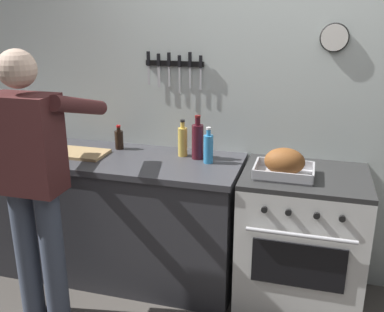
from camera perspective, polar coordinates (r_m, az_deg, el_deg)
wall_back at (r=3.03m, az=11.17°, el=7.58°), size 6.00×0.13×2.60m
counter_block at (r=3.29m, az=-12.06°, el=-7.12°), size 2.03×0.65×0.90m
stove at (r=2.96m, az=13.83°, el=-10.45°), size 0.76×0.67×0.90m
person_cook at (r=2.69m, az=-19.94°, el=-2.25°), size 0.51×0.63×1.66m
roasting_pan at (r=2.68m, az=11.86°, el=-1.00°), size 0.35×0.26×0.18m
cutting_board at (r=3.13m, az=-14.25°, el=0.34°), size 0.36×0.24×0.02m
bottle_cooking_oil at (r=2.99m, az=-1.22°, el=1.96°), size 0.06×0.06×0.25m
bottle_dish_soap at (r=2.85m, az=2.13°, el=1.01°), size 0.06×0.06×0.24m
bottle_soy_sauce at (r=3.19m, az=-9.41°, el=2.16°), size 0.06×0.06×0.17m
bottle_wine_red at (r=2.93m, az=0.73°, el=1.99°), size 0.08×0.08×0.30m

